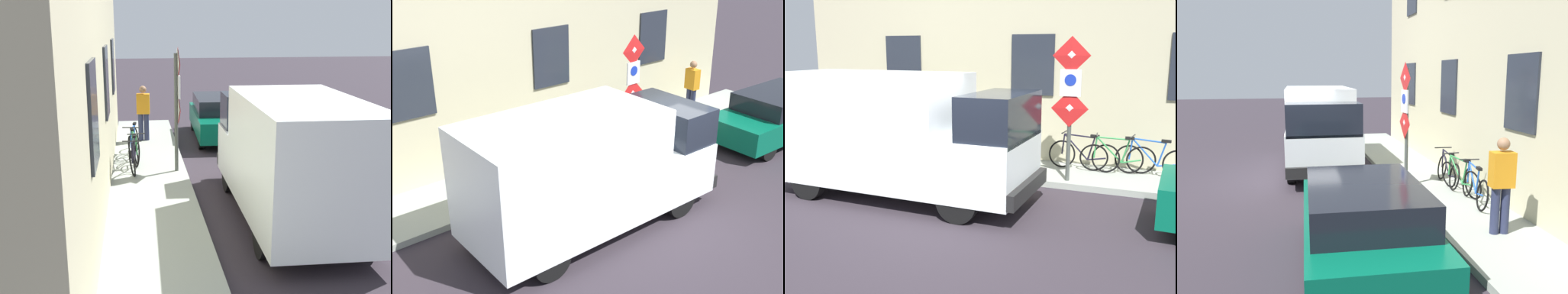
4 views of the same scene
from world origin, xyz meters
TOP-DOWN VIEW (x-y plane):
  - ground_plane at (0.00, 0.00)m, footprint 80.00×80.00m
  - sidewalk_slab at (3.54, 0.00)m, footprint 1.86×15.60m
  - building_facade at (4.82, 0.00)m, footprint 0.75×13.60m
  - sign_post_stacked at (2.81, -1.29)m, footprint 0.16×0.56m
  - delivery_van at (0.91, 1.77)m, footprint 2.09×5.36m
  - bicycle_blue at (3.92, -2.99)m, footprint 0.48×1.71m
  - bicycle_green at (3.92, -2.22)m, footprint 0.48×1.71m
  - bicycle_black at (3.92, -1.44)m, footprint 0.46×1.72m

SIDE VIEW (x-z plane):
  - ground_plane at x=0.00m, z-range 0.00..0.00m
  - sidewalk_slab at x=3.54m, z-range 0.00..0.14m
  - bicycle_blue at x=3.92m, z-range 0.07..0.96m
  - bicycle_green at x=3.92m, z-range 0.07..0.96m
  - bicycle_black at x=3.92m, z-range 0.07..0.96m
  - delivery_van at x=0.91m, z-range 0.08..2.58m
  - sign_post_stacked at x=2.81m, z-range 0.55..3.51m
  - building_facade at x=4.82m, z-range 0.00..8.03m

